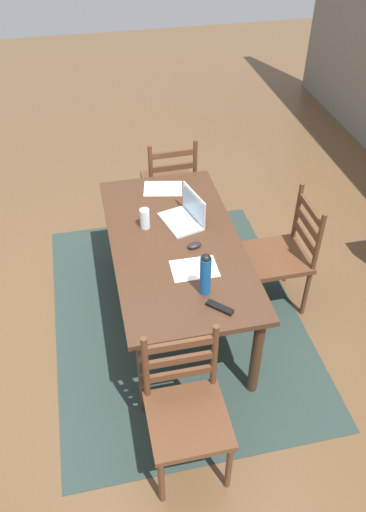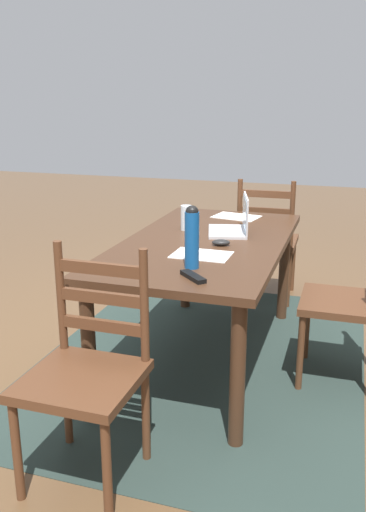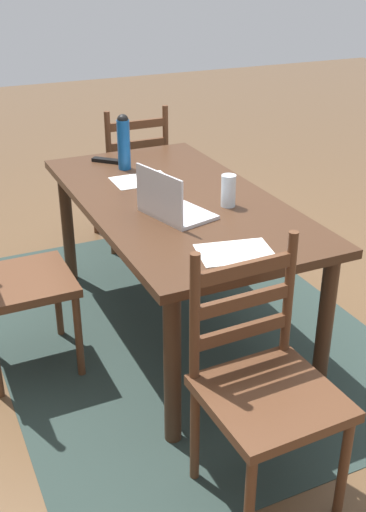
{
  "view_description": "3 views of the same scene",
  "coord_description": "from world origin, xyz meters",
  "px_view_note": "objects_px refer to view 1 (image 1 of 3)",
  "views": [
    {
      "loc": [
        2.64,
        -0.53,
        2.94
      ],
      "look_at": [
        -0.15,
        0.08,
        0.47
      ],
      "focal_mm": 35.65,
      "sensor_mm": 36.0,
      "label": 1
    },
    {
      "loc": [
        2.85,
        0.78,
        1.52
      ],
      "look_at": [
        0.14,
        -0.09,
        0.68
      ],
      "focal_mm": 37.8,
      "sensor_mm": 36.0,
      "label": 2
    },
    {
      "loc": [
        -2.57,
        1.15,
        1.81
      ],
      "look_at": [
        -0.08,
        -0.0,
        0.46
      ],
      "focal_mm": 43.43,
      "sensor_mm": 36.0,
      "label": 3
    }
  ],
  "objects_px": {
    "computer_mouse": "(194,245)",
    "chair_far_head": "(282,255)",
    "laptop": "(186,214)",
    "tv_remote": "(220,307)",
    "drinking_glass": "(145,219)",
    "water_bottle": "(205,273)",
    "dining_table": "(176,251)",
    "chair_right_near": "(187,412)",
    "chair_left_far": "(169,184)"
  },
  "relations": [
    {
      "from": "chair_far_head",
      "to": "chair_right_near",
      "type": "bearing_deg",
      "value": -41.05
    },
    {
      "from": "chair_left_far",
      "to": "chair_far_head",
      "type": "bearing_deg",
      "value": 29.22
    },
    {
      "from": "chair_right_near",
      "to": "dining_table",
      "type": "bearing_deg",
      "value": 171.17
    },
    {
      "from": "chair_left_far",
      "to": "water_bottle",
      "type": "relative_size",
      "value": 3.16
    },
    {
      "from": "chair_left_far",
      "to": "computer_mouse",
      "type": "height_order",
      "value": "chair_left_far"
    },
    {
      "from": "chair_right_near",
      "to": "computer_mouse",
      "type": "xyz_separation_m",
      "value": [
        -1.05,
        0.29,
        0.29
      ]
    },
    {
      "from": "chair_far_head",
      "to": "drinking_glass",
      "type": "xyz_separation_m",
      "value": [
        -0.2,
        -0.99,
        0.35
      ]
    },
    {
      "from": "drinking_glass",
      "to": "computer_mouse",
      "type": "distance_m",
      "value": 0.41
    },
    {
      "from": "chair_far_head",
      "to": "chair_left_far",
      "type": "height_order",
      "value": "same"
    },
    {
      "from": "chair_right_near",
      "to": "tv_remote",
      "type": "height_order",
      "value": "chair_right_near"
    },
    {
      "from": "chair_right_near",
      "to": "chair_left_far",
      "type": "relative_size",
      "value": 1.0
    },
    {
      "from": "laptop",
      "to": "tv_remote",
      "type": "height_order",
      "value": "laptop"
    },
    {
      "from": "drinking_glass",
      "to": "water_bottle",
      "type": "bearing_deg",
      "value": 19.29
    },
    {
      "from": "dining_table",
      "to": "laptop",
      "type": "relative_size",
      "value": 4.63
    },
    {
      "from": "computer_mouse",
      "to": "chair_far_head",
      "type": "bearing_deg",
      "value": 82.16
    },
    {
      "from": "chair_far_head",
      "to": "tv_remote",
      "type": "height_order",
      "value": "chair_far_head"
    },
    {
      "from": "laptop",
      "to": "chair_far_head",
      "type": "bearing_deg",
      "value": 72.88
    },
    {
      "from": "chair_right_near",
      "to": "chair_left_far",
      "type": "xyz_separation_m",
      "value": [
        -2.27,
        0.35,
        0.0
      ]
    },
    {
      "from": "water_bottle",
      "to": "chair_right_near",
      "type": "bearing_deg",
      "value": -22.13
    },
    {
      "from": "laptop",
      "to": "drinking_glass",
      "type": "bearing_deg",
      "value": -87.86
    },
    {
      "from": "computer_mouse",
      "to": "tv_remote",
      "type": "height_order",
      "value": "computer_mouse"
    },
    {
      "from": "laptop",
      "to": "drinking_glass",
      "type": "relative_size",
      "value": 2.43
    },
    {
      "from": "drinking_glass",
      "to": "laptop",
      "type": "bearing_deg",
      "value": 92.14
    },
    {
      "from": "chair_right_near",
      "to": "drinking_glass",
      "type": "relative_size",
      "value": 6.31
    },
    {
      "from": "water_bottle",
      "to": "computer_mouse",
      "type": "bearing_deg",
      "value": 175.08
    },
    {
      "from": "laptop",
      "to": "chair_right_near",
      "type": "bearing_deg",
      "value": -12.56
    },
    {
      "from": "dining_table",
      "to": "laptop",
      "type": "height_order",
      "value": "laptop"
    },
    {
      "from": "water_bottle",
      "to": "drinking_glass",
      "type": "relative_size",
      "value": 1.99
    },
    {
      "from": "chair_far_head",
      "to": "laptop",
      "type": "relative_size",
      "value": 2.6
    },
    {
      "from": "chair_right_near",
      "to": "chair_left_far",
      "type": "bearing_deg",
      "value": 171.14
    },
    {
      "from": "dining_table",
      "to": "chair_right_near",
      "type": "relative_size",
      "value": 1.78
    },
    {
      "from": "drinking_glass",
      "to": "computer_mouse",
      "type": "xyz_separation_m",
      "value": [
        0.29,
        0.29,
        -0.06
      ]
    },
    {
      "from": "dining_table",
      "to": "tv_remote",
      "type": "distance_m",
      "value": 0.69
    },
    {
      "from": "water_bottle",
      "to": "computer_mouse",
      "type": "relative_size",
      "value": 3.0
    },
    {
      "from": "chair_left_far",
      "to": "tv_remote",
      "type": "xyz_separation_m",
      "value": [
        1.81,
        -0.05,
        0.29
      ]
    },
    {
      "from": "dining_table",
      "to": "water_bottle",
      "type": "xyz_separation_m",
      "value": [
        0.52,
        0.07,
        0.24
      ]
    },
    {
      "from": "laptop",
      "to": "computer_mouse",
      "type": "xyz_separation_m",
      "value": [
        0.3,
        -0.01,
        -0.04
      ]
    },
    {
      "from": "water_bottle",
      "to": "tv_remote",
      "type": "xyz_separation_m",
      "value": [
        0.15,
        0.05,
        -0.15
      ]
    },
    {
      "from": "chair_far_head",
      "to": "computer_mouse",
      "type": "height_order",
      "value": "chair_far_head"
    },
    {
      "from": "chair_right_near",
      "to": "water_bottle",
      "type": "distance_m",
      "value": 0.79
    },
    {
      "from": "laptop",
      "to": "chair_left_far",
      "type": "bearing_deg",
      "value": 176.67
    },
    {
      "from": "laptop",
      "to": "tv_remote",
      "type": "relative_size",
      "value": 2.15
    },
    {
      "from": "laptop",
      "to": "tv_remote",
      "type": "distance_m",
      "value": 0.89
    },
    {
      "from": "chair_left_far",
      "to": "drinking_glass",
      "type": "distance_m",
      "value": 1.06
    },
    {
      "from": "chair_far_head",
      "to": "water_bottle",
      "type": "height_order",
      "value": "water_bottle"
    },
    {
      "from": "chair_right_near",
      "to": "drinking_glass",
      "type": "distance_m",
      "value": 1.38
    },
    {
      "from": "water_bottle",
      "to": "drinking_glass",
      "type": "xyz_separation_m",
      "value": [
        -0.72,
        -0.25,
        -0.08
      ]
    },
    {
      "from": "laptop",
      "to": "water_bottle",
      "type": "height_order",
      "value": "water_bottle"
    },
    {
      "from": "dining_table",
      "to": "drinking_glass",
      "type": "bearing_deg",
      "value": -138.67
    },
    {
      "from": "dining_table",
      "to": "computer_mouse",
      "type": "relative_size",
      "value": 16.93
    }
  ]
}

